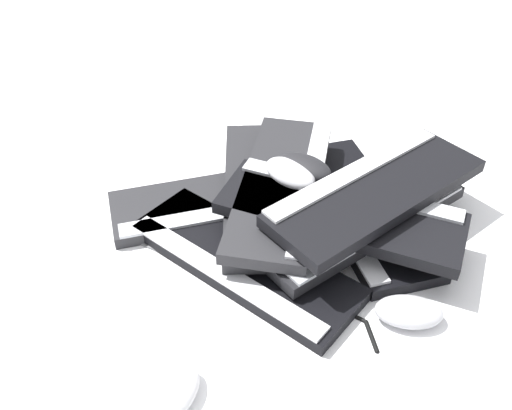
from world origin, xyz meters
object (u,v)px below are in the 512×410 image
Objects in this scene: keyboard_4 at (340,212)px; mouse_1 at (304,167)px; mouse_2 at (171,394)px; mouse_0 at (290,173)px; keyboard_1 at (222,201)px; keyboard_6 at (264,189)px; keyboard_3 at (359,217)px; keyboard_2 at (242,261)px; mouse_3 at (254,124)px; keyboard_5 at (376,191)px; keyboard_0 at (359,208)px; mouse_4 at (409,312)px; keyboard_7 at (283,185)px.

keyboard_4 is 0.11m from mouse_1.
mouse_0 is at bearing 2.83° from mouse_2.
mouse_1 is (0.15, -0.05, 0.10)m from keyboard_1.
keyboard_3 is at bearing -40.18° from keyboard_6.
mouse_1 reaches higher than keyboard_3.
keyboard_2 is 0.46m from mouse_3.
keyboard_5 is at bearing -36.19° from keyboard_6.
keyboard_5 is 4.20× the size of mouse_0.
keyboard_0 is 0.11m from keyboard_5.
keyboard_2 is at bearing -117.22° from keyboard_6.
keyboard_1 is 4.04× the size of mouse_0.
keyboard_1 is 0.96× the size of keyboard_6.
keyboard_2 is 0.18m from keyboard_6.
keyboard_2 is at bearing -173.50° from keyboard_5.
mouse_4 is (0.12, -0.29, -0.09)m from mouse_0.
keyboard_3 is at bearing -0.64° from mouse_1.
keyboard_3 is at bearing 175.74° from keyboard_5.
keyboard_1 is 0.96× the size of keyboard_3.
mouse_0 is (0.12, -0.07, 0.10)m from keyboard_1.
mouse_2 is 1.00× the size of mouse_4.
keyboard_2 is at bearing -172.31° from keyboard_3.
keyboard_2 is at bearing -89.51° from keyboard_1.
keyboard_3 is 0.15m from mouse_0.
keyboard_0 is 0.16m from keyboard_7.
mouse_1 is 0.33m from mouse_4.
keyboard_0 is 0.19m from keyboard_6.
mouse_0 is 0.33m from mouse_4.
keyboard_0 is 4.04× the size of mouse_4.
mouse_2 is (-0.41, -0.33, 0.01)m from keyboard_0.
keyboard_6 is 0.10m from mouse_1.
keyboard_7 is 4.20× the size of mouse_2.
mouse_3 is (0.13, 0.44, 0.01)m from keyboard_2.
keyboard_6 reaches higher than mouse_4.
mouse_3 reaches higher than keyboard_2.
mouse_1 is at bearing 125.28° from mouse_4.
keyboard_0 is 0.96× the size of keyboard_5.
keyboard_1 is at bearing -152.51° from mouse_1.
mouse_0 reaches higher than keyboard_2.
mouse_1 is (0.04, -0.00, 0.04)m from keyboard_7.
keyboard_2 is 0.95× the size of keyboard_7.
keyboard_3 is 0.47m from mouse_2.
keyboard_3 is 0.16m from keyboard_7.
keyboard_1 is 0.29m from mouse_3.
keyboard_1 is at bearing 154.84° from keyboard_7.
keyboard_1 is at bearing 147.97° from keyboard_3.
keyboard_2 is at bearing -93.27° from mouse_1.
keyboard_3 is 1.00× the size of keyboard_5.
keyboard_6 is 0.05m from keyboard_7.
mouse_4 is at bearing -26.71° from mouse_1.
keyboard_0 is at bearing 104.64° from mouse_4.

